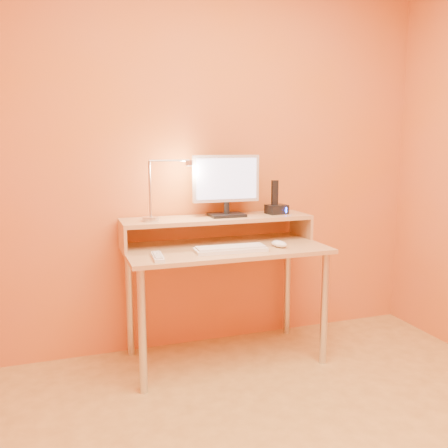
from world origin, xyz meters
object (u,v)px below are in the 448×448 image
object	(u,v)px
remote_control	(158,257)
keyboard	(231,250)
mouse	(279,244)
monitor_panel	(226,179)
lamp_base	(151,219)
phone_dock	(277,209)

from	to	relation	value
remote_control	keyboard	bearing A→B (deg)	8.76
keyboard	mouse	bearing A→B (deg)	5.45
monitor_panel	mouse	world-z (taller)	monitor_panel
monitor_panel	remote_control	bearing A→B (deg)	-145.73
mouse	monitor_panel	bearing A→B (deg)	114.45
lamp_base	mouse	world-z (taller)	lamp_base
monitor_panel	keyboard	world-z (taller)	monitor_panel
mouse	remote_control	size ratio (longest dim) A/B	0.59
remote_control	phone_dock	bearing A→B (deg)	25.14
monitor_panel	phone_dock	xyz separation A→B (m)	(0.35, -0.01, -0.21)
lamp_base	mouse	xyz separation A→B (m)	(0.73, -0.24, -0.15)
phone_dock	lamp_base	bearing A→B (deg)	174.19
mouse	remote_control	xyz separation A→B (m)	(-0.75, -0.05, -0.01)
lamp_base	mouse	bearing A→B (deg)	-18.35
lamp_base	phone_dock	world-z (taller)	phone_dock
phone_dock	mouse	distance (m)	0.34
phone_dock	mouse	size ratio (longest dim) A/B	1.10
keyboard	remote_control	world-z (taller)	keyboard
monitor_panel	keyboard	size ratio (longest dim) A/B	1.03
lamp_base	monitor_panel	bearing A→B (deg)	4.69
phone_dock	mouse	world-z (taller)	phone_dock
phone_dock	remote_control	xyz separation A→B (m)	(-0.85, -0.32, -0.18)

